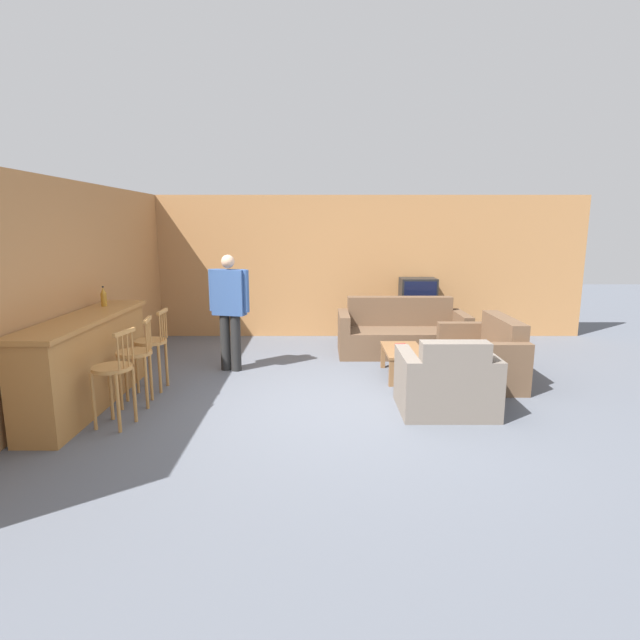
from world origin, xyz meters
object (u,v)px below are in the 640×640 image
at_px(tv, 416,292).
at_px(person_by_window, 227,306).
at_px(bottle, 101,297).
at_px(book_on_table, 399,345).
at_px(loveseat_right, 480,357).
at_px(bar_chair_near, 111,375).
at_px(coffee_table, 401,353).
at_px(couch_far, 399,335).
at_px(tv_unit, 414,323).
at_px(armchair_near, 444,385).
at_px(bar_chair_far, 150,347).
at_px(bar_chair_mid, 133,359).

height_order(tv, person_by_window, person_by_window).
relative_size(bottle, book_on_table, 1.46).
distance_m(loveseat_right, book_on_table, 1.10).
xyz_separation_m(bar_chair_near, book_on_table, (3.26, 1.88, -0.15)).
distance_m(bar_chair_near, tv, 5.60).
bearing_deg(coffee_table, couch_far, 81.83).
distance_m(coffee_table, tv_unit, 2.37).
height_order(bar_chair_near, armchair_near, bar_chair_near).
bearing_deg(tv_unit, loveseat_right, -79.94).
distance_m(bar_chair_far, bottle, 0.89).
height_order(coffee_table, person_by_window, person_by_window).
bearing_deg(person_by_window, tv, 32.93).
relative_size(tv, person_by_window, 0.39).
xyz_separation_m(tv_unit, book_on_table, (-0.63, -2.14, 0.10)).
xyz_separation_m(tv_unit, tv, (0.00, -0.00, 0.56)).
bearing_deg(couch_far, bar_chair_far, -152.24).
xyz_separation_m(couch_far, coffee_table, (-0.18, -1.26, 0.01)).
relative_size(couch_far, coffee_table, 2.17).
distance_m(loveseat_right, person_by_window, 3.57).
relative_size(armchair_near, book_on_table, 5.94).
relative_size(couch_far, bottle, 8.03).
distance_m(bar_chair_mid, book_on_table, 3.50).
height_order(bar_chair_mid, armchair_near, bar_chair_mid).
bearing_deg(tv_unit, bar_chair_mid, -138.83).
bearing_deg(armchair_near, person_by_window, 148.72).
xyz_separation_m(bar_chair_near, armchair_near, (3.53, 0.40, -0.24)).
xyz_separation_m(couch_far, armchair_near, (0.09, -2.59, 0.00)).
bearing_deg(tv_unit, couch_far, -113.42).
bearing_deg(coffee_table, loveseat_right, -7.66).
height_order(bar_chair_far, tv_unit, bar_chair_far).
distance_m(bar_chair_mid, tv, 5.17).
relative_size(bar_chair_near, bar_chair_far, 1.00).
relative_size(loveseat_right, person_by_window, 0.89).
xyz_separation_m(bar_chair_near, coffee_table, (3.26, 1.74, -0.23)).
height_order(bar_chair_mid, person_by_window, person_by_window).
xyz_separation_m(bar_chair_far, couch_far, (3.44, 1.81, -0.24)).
distance_m(couch_far, armchair_near, 2.59).
bearing_deg(bar_chair_near, armchair_near, 6.53).
height_order(bar_chair_near, couch_far, bar_chair_near).
height_order(bar_chair_mid, loveseat_right, bar_chair_mid).
distance_m(bar_chair_near, bar_chair_mid, 0.62).
bearing_deg(book_on_table, bar_chair_far, -167.94).
distance_m(bar_chair_near, person_by_window, 2.24).
relative_size(bar_chair_near, book_on_table, 5.90).
height_order(couch_far, tv, tv).
distance_m(bar_chair_mid, bar_chair_far, 0.56).
bearing_deg(bar_chair_far, loveseat_right, 5.43).
xyz_separation_m(book_on_table, person_by_window, (-2.42, 0.16, 0.53)).
xyz_separation_m(bottle, book_on_table, (3.88, 0.55, -0.76)).
relative_size(couch_far, person_by_window, 1.23).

